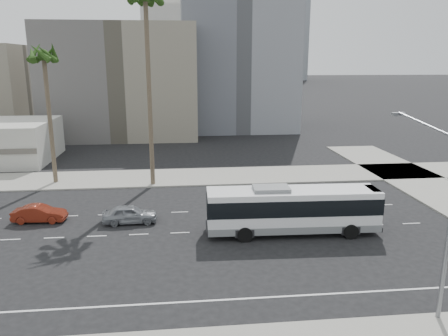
{
  "coord_description": "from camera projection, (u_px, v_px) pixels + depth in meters",
  "views": [
    {
      "loc": [
        -2.86,
        -29.9,
        12.35
      ],
      "look_at": [
        0.69,
        4.0,
        3.86
      ],
      "focal_mm": 34.59,
      "sensor_mm": 36.0,
      "label": 1
    }
  ],
  "objects": [
    {
      "name": "city_bus",
      "position": [
        292.0,
        209.0,
        31.38
      ],
      "size": [
        12.56,
        3.19,
        3.59
      ],
      "rotation": [
        0.0,
        0.0,
        -0.03
      ],
      "color": "white",
      "rests_on": "ground"
    },
    {
      "name": "ground",
      "position": [
        220.0,
        231.0,
        32.13
      ],
      "size": [
        700.0,
        700.0,
        0.0
      ],
      "primitive_type": "plane",
      "color": "black",
      "rests_on": "ground"
    },
    {
      "name": "highrise_right",
      "position": [
        259.0,
        21.0,
        250.18
      ],
      "size": [
        26.0,
        26.0,
        70.0
      ],
      "primitive_type": "cube",
      "color": "slate",
      "rests_on": "ground"
    },
    {
      "name": "midrise_beige_west",
      "position": [
        123.0,
        81.0,
        72.17
      ],
      "size": [
        24.0,
        18.0,
        18.0
      ],
      "primitive_type": "cube",
      "color": "#64605B",
      "rests_on": "ground"
    },
    {
      "name": "palm_near",
      "position": [
        145.0,
        0.0,
        39.76
      ],
      "size": [
        5.83,
        5.83,
        19.6
      ],
      "rotation": [
        0.0,
        0.0,
        0.09
      ],
      "color": "brown",
      "rests_on": "ground"
    },
    {
      "name": "sidewalk_north",
      "position": [
        207.0,
        176.0,
        47.07
      ],
      "size": [
        120.0,
        7.0,
        0.15
      ],
      "primitive_type": "cube",
      "color": "gray",
      "rests_on": "ground"
    },
    {
      "name": "car_b",
      "position": [
        39.0,
        214.0,
        33.9
      ],
      "size": [
        1.64,
        4.14,
        1.34
      ],
      "primitive_type": "imported",
      "rotation": [
        0.0,
        0.0,
        1.52
      ],
      "color": "maroon",
      "rests_on": "ground"
    },
    {
      "name": "civic_tower",
      "position": [
        178.0,
        16.0,
        263.8
      ],
      "size": [
        42.0,
        42.0,
        129.0
      ],
      "color": "beige",
      "rests_on": "ground"
    },
    {
      "name": "car_a",
      "position": [
        130.0,
        214.0,
        33.65
      ],
      "size": [
        1.86,
        4.28,
        1.44
      ],
      "primitive_type": "imported",
      "rotation": [
        0.0,
        0.0,
        1.61
      ],
      "color": "gray",
      "rests_on": "ground"
    },
    {
      "name": "highrise_far",
      "position": [
        288.0,
        33.0,
        282.87
      ],
      "size": [
        22.0,
        22.0,
        60.0
      ],
      "primitive_type": "cube",
      "color": "slate",
      "rests_on": "ground"
    },
    {
      "name": "palm_mid",
      "position": [
        44.0,
        58.0,
        41.69
      ],
      "size": [
        4.53,
        4.53,
        14.01
      ],
      "rotation": [
        0.0,
        0.0,
        -0.17
      ],
      "color": "brown",
      "rests_on": "ground"
    },
    {
      "name": "streetlight_corner",
      "position": [
        443.0,
        211.0,
        20.36
      ],
      "size": [
        1.32,
        4.53,
        9.69
      ],
      "rotation": [
        0.0,
        0.0,
        0.19
      ],
      "color": "slate",
      "rests_on": "ground"
    },
    {
      "name": "midrise_gray_center",
      "position": [
        236.0,
        57.0,
        79.98
      ],
      "size": [
        20.0,
        20.0,
        26.0
      ],
      "primitive_type": "cube",
      "color": "slate",
      "rests_on": "ground"
    }
  ]
}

